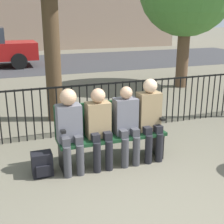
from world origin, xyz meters
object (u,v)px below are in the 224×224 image
at_px(seated_person_1, 99,124).
at_px(seated_person_3, 150,115).
at_px(park_bench, 110,130).
at_px(backpack, 42,164).
at_px(seated_person_0, 70,126).
at_px(seated_person_2, 127,121).

relative_size(seated_person_1, seated_person_3, 0.94).
xyz_separation_m(park_bench, backpack, (-1.05, -0.13, -0.32)).
relative_size(park_bench, backpack, 4.81).
height_order(park_bench, seated_person_0, seated_person_0).
bearing_deg(seated_person_1, backpack, -179.77).
relative_size(seated_person_0, seated_person_2, 1.03).
distance_m(park_bench, seated_person_2, 0.29).
bearing_deg(seated_person_3, seated_person_2, -179.31).
bearing_deg(seated_person_2, park_bench, 148.42).
distance_m(seated_person_0, backpack, 0.66).
bearing_deg(seated_person_1, seated_person_3, 0.30).
relative_size(seated_person_0, backpack, 3.56).
relative_size(seated_person_2, seated_person_3, 0.93).
bearing_deg(backpack, seated_person_3, 0.27).
distance_m(seated_person_1, seated_person_2, 0.43).
bearing_deg(backpack, seated_person_1, 0.23).
relative_size(seated_person_0, seated_person_3, 0.96).
bearing_deg(seated_person_0, park_bench, 11.26).
xyz_separation_m(park_bench, seated_person_2, (0.21, -0.13, 0.16)).
height_order(seated_person_1, backpack, seated_person_1).
bearing_deg(backpack, seated_person_0, 0.73).
distance_m(seated_person_0, seated_person_2, 0.85).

